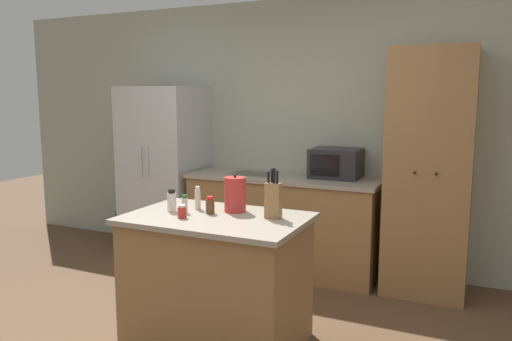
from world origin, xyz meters
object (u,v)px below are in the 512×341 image
object	(u,v)px
microwave	(336,163)
spice_bottle_amber_oil	(185,205)
spice_bottle_pale_salt	(182,212)
refrigerator	(165,171)
kettle	(235,194)
pantry_cabinet	(429,173)
spice_bottle_short_red	(172,201)
spice_bottle_green_herb	(198,199)
fire_extinguisher	(119,232)
knife_block	(273,199)
spice_bottle_tall_dark	(210,206)

from	to	relation	value
microwave	spice_bottle_amber_oil	xyz separation A→B (m)	(-0.59, -1.64, -0.12)
microwave	spice_bottle_pale_salt	world-z (taller)	microwave
refrigerator	spice_bottle_amber_oil	distance (m)	1.95
spice_bottle_amber_oil	kettle	xyz separation A→B (m)	(0.29, 0.19, 0.06)
pantry_cabinet	kettle	size ratio (longest dim) A/B	7.83
spice_bottle_short_red	spice_bottle_amber_oil	bearing A→B (deg)	-0.15
spice_bottle_green_herb	fire_extinguisher	xyz separation A→B (m)	(-1.80, 1.27, -0.77)
pantry_cabinet	spice_bottle_short_red	distance (m)	2.18
spice_bottle_short_red	fire_extinguisher	bearing A→B (deg)	140.10
spice_bottle_short_red	spice_bottle_amber_oil	size ratio (longest dim) A/B	1.25
pantry_cabinet	spice_bottle_green_herb	bearing A→B (deg)	-134.85
knife_block	spice_bottle_green_herb	bearing A→B (deg)	177.77
spice_bottle_pale_salt	fire_extinguisher	size ratio (longest dim) A/B	0.21
spice_bottle_green_herb	spice_bottle_pale_salt	bearing A→B (deg)	-80.96
spice_bottle_green_herb	spice_bottle_pale_salt	size ratio (longest dim) A/B	1.84
pantry_cabinet	spice_bottle_green_herb	distance (m)	1.99
spice_bottle_short_red	spice_bottle_green_herb	world-z (taller)	spice_bottle_green_herb
refrigerator	spice_bottle_pale_salt	bearing A→B (deg)	-51.93
microwave	spice_bottle_pale_salt	distance (m)	1.85
knife_block	spice_bottle_tall_dark	bearing A→B (deg)	-172.31
refrigerator	spice_bottle_tall_dark	world-z (taller)	refrigerator
spice_bottle_pale_salt	fire_extinguisher	world-z (taller)	spice_bottle_pale_salt
fire_extinguisher	spice_bottle_amber_oil	bearing A→B (deg)	-38.22
knife_block	fire_extinguisher	world-z (taller)	knife_block
microwave	knife_block	world-z (taller)	knife_block
fire_extinguisher	spice_bottle_green_herb	bearing A→B (deg)	-35.07
spice_bottle_pale_salt	fire_extinguisher	distance (m)	2.51
spice_bottle_green_herb	spice_bottle_short_red	bearing A→B (deg)	-131.64
spice_bottle_tall_dark	fire_extinguisher	distance (m)	2.49
knife_block	spice_bottle_tall_dark	xyz separation A→B (m)	(-0.44, -0.06, -0.07)
pantry_cabinet	spice_bottle_amber_oil	world-z (taller)	pantry_cabinet
pantry_cabinet	spice_bottle_tall_dark	size ratio (longest dim) A/B	17.37
spice_bottle_tall_dark	fire_extinguisher	bearing A→B (deg)	145.35
refrigerator	spice_bottle_green_herb	distance (m)	1.86
microwave	spice_bottle_short_red	size ratio (longest dim) A/B	2.81
spice_bottle_tall_dark	spice_bottle_green_herb	xyz separation A→B (m)	(-0.15, 0.08, 0.02)
spice_bottle_green_herb	spice_bottle_tall_dark	bearing A→B (deg)	-29.12
spice_bottle_tall_dark	spice_bottle_pale_salt	size ratio (longest dim) A/B	1.34
spice_bottle_amber_oil	spice_bottle_short_red	bearing A→B (deg)	179.85
pantry_cabinet	spice_bottle_short_red	xyz separation A→B (m)	(-1.53, -1.55, -0.08)
spice_bottle_green_herb	microwave	bearing A→B (deg)	69.08
refrigerator	spice_bottle_tall_dark	size ratio (longest dim) A/B	14.87
spice_bottle_short_red	spice_bottle_amber_oil	world-z (taller)	spice_bottle_short_red
fire_extinguisher	microwave	bearing A→B (deg)	5.66
refrigerator	kettle	size ratio (longest dim) A/B	6.70
pantry_cabinet	spice_bottle_amber_oil	size ratio (longest dim) A/B	16.34
microwave	refrigerator	bearing A→B (deg)	-176.05
pantry_cabinet	fire_extinguisher	distance (m)	3.32
pantry_cabinet	spice_bottle_short_red	size ratio (longest dim) A/B	13.03
pantry_cabinet	fire_extinguisher	size ratio (longest dim) A/B	4.95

